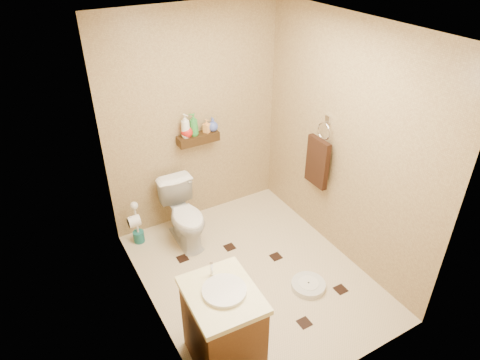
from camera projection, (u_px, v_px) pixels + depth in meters
ground at (253, 275)px, 4.29m from camera, size 2.50×2.50×0.00m
wall_back at (194, 120)px, 4.58m from camera, size 2.00×0.04×2.40m
wall_front at (357, 259)px, 2.74m from camera, size 2.00×0.04×2.40m
wall_left at (143, 206)px, 3.24m from camera, size 0.04×2.50×2.40m
wall_right at (344, 146)px, 4.08m from camera, size 0.04×2.50×2.40m
ceiling at (258, 27)px, 3.03m from camera, size 2.00×2.50×0.02m
wall_shelf at (198, 138)px, 4.62m from camera, size 0.46×0.14×0.10m
floor_accents at (260, 277)px, 4.26m from camera, size 1.26×1.42×0.01m
toilet at (185, 215)px, 4.58m from camera, size 0.40×0.68×0.68m
vanity at (223, 326)px, 3.28m from camera, size 0.54×0.64×0.87m
bathroom_scale at (308, 285)px, 4.13m from camera, size 0.38×0.38×0.07m
toilet_brush at (138, 228)px, 4.64m from camera, size 0.12×0.12×0.52m
towel_ring at (318, 160)px, 4.36m from camera, size 0.12×0.30×0.76m
toilet_paper at (134, 221)px, 4.06m from camera, size 0.12×0.11×0.12m
bottle_a at (185, 126)px, 4.46m from camera, size 0.12×0.12×0.26m
bottle_b at (187, 131)px, 4.50m from camera, size 0.08×0.08×0.14m
bottle_c at (187, 130)px, 4.49m from camera, size 0.15×0.15×0.16m
bottle_d at (194, 125)px, 4.51m from camera, size 0.11×0.11×0.25m
bottle_e at (207, 126)px, 4.60m from camera, size 0.09×0.09×0.15m
bottle_f at (213, 124)px, 4.63m from camera, size 0.12×0.12×0.15m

